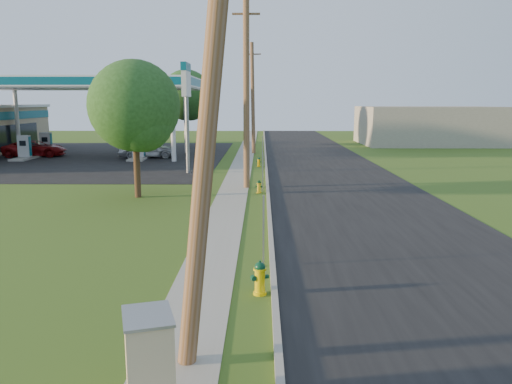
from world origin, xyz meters
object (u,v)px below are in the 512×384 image
tree_verge (136,110)px  tree_lot (187,97)px  hydrant_far (259,162)px  price_pylon (186,86)px  hydrant_near (260,278)px  utility_pole_near (211,81)px  fuel_pump_nw (25,150)px  fuel_pump_sw (46,146)px  hydrant_mid (259,187)px  utility_pole_far (253,98)px  fuel_pump_ne (139,150)px  utility_pole_mid (246,93)px  car_silver (147,148)px  car_red (35,148)px  fuel_pump_se (150,146)px  utility_cabinet (150,365)px

tree_verge → tree_lot: bearing=93.5°
hydrant_far → price_pylon: bearing=-143.5°
hydrant_near → utility_pole_near: bearing=-103.6°
fuel_pump_nw → fuel_pump_sw: size_ratio=1.00×
tree_lot → hydrant_near: bearing=-79.4°
utility_pole_near → tree_lot: size_ratio=1.23×
tree_verge → hydrant_mid: size_ratio=9.66×
utility_pole_near → price_pylon: bearing=99.4°
utility_pole_far → fuel_pump_ne: 10.99m
fuel_pump_nw → tree_verge: bearing=-50.7°
tree_lot → hydrant_mid: 27.83m
utility_pole_mid → fuel_pump_nw: bearing=144.0°
tree_lot → utility_pole_far: bearing=-45.8°
car_silver → tree_verge: bearing=-175.4°
fuel_pump_ne → utility_pole_near: bearing=-74.0°
hydrant_near → car_red: (-18.78, 29.90, 0.27)m
fuel_pump_sw → car_silver: 9.86m
hydrant_far → fuel_pump_se: bearing=139.2°
fuel_pump_se → price_pylon: price_pylon is taller
utility_pole_mid → hydrant_near: 15.56m
tree_lot → car_silver: 11.65m
utility_pole_far → fuel_pump_ne: utility_pole_far is taller
utility_pole_mid → utility_pole_far: 18.00m
fuel_pump_ne → utility_pole_far: bearing=29.3°
hydrant_far → utility_pole_mid: bearing=-93.8°
utility_pole_mid → utility_pole_far: (0.00, 18.00, -0.15)m
fuel_pump_nw → tree_lot: tree_lot is taller
fuel_pump_sw → utility_cabinet: (17.10, -36.45, 0.05)m
utility_pole_near → fuel_pump_ne: 32.51m
hydrant_near → utility_cabinet: bearing=-108.8°
fuel_pump_nw → car_silver: bearing=7.0°
price_pylon → hydrant_near: size_ratio=8.20×
utility_pole_far → fuel_pump_sw: 18.39m
utility_pole_far → utility_cabinet: utility_pole_far is taller
fuel_pump_sw → car_silver: bearing=-16.8°
price_pylon → car_red: bearing=145.9°
utility_pole_far → tree_lot: bearing=134.2°
fuel_pump_nw → hydrant_near: fuel_pump_nw is taller
car_red → fuel_pump_sw: bearing=-12.0°
fuel_pump_sw → hydrant_far: 20.22m
price_pylon → car_silver: (-4.56, 8.66, -4.65)m
hydrant_mid → car_silver: size_ratio=0.14×
utility_pole_mid → fuel_pump_se: bearing=117.6°
fuel_pump_ne → utility_cabinet: size_ratio=2.08×
utility_pole_far → hydrant_near: 33.16m
fuel_pump_ne → car_silver: fuel_pump_ne is taller
utility_pole_near → utility_pole_far: 36.00m
fuel_pump_se → price_pylon: (5.00, -11.50, 4.71)m
utility_pole_near → car_red: 37.86m
car_red → car_silver: size_ratio=1.06×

